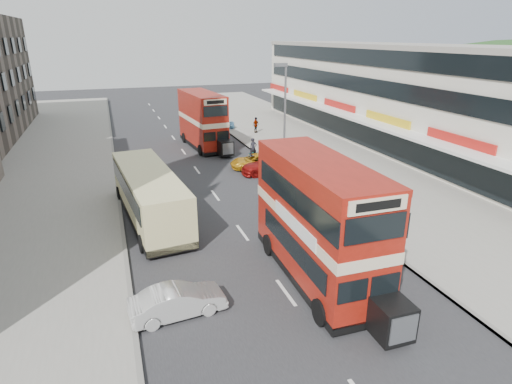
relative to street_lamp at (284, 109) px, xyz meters
name	(u,v)px	position (x,y,z in m)	size (l,w,h in m)	color
ground	(307,322)	(-6.52, -18.00, -4.78)	(160.00, 160.00, 0.00)	#28282B
road_surface	(197,170)	(-6.52, 2.00, -4.78)	(12.00, 90.00, 0.01)	#28282B
pavement_right	(331,156)	(5.48, 2.00, -4.71)	(12.00, 90.00, 0.15)	gray
pavement_left	(29,186)	(-18.52, 2.00, -4.71)	(12.00, 90.00, 0.15)	gray
kerb_left	(116,177)	(-12.62, 2.00, -4.71)	(0.20, 90.00, 0.16)	gray
kerb_right	(269,162)	(-0.42, 2.00, -4.71)	(0.20, 90.00, 0.16)	gray
commercial_row	(399,96)	(13.42, 4.00, -0.09)	(9.90, 46.20, 9.30)	beige
street_lamp	(284,109)	(0.00, 0.00, 0.00)	(1.00, 0.20, 8.12)	slate
bus_main	(319,221)	(-4.82, -15.33, -2.07)	(2.73, 9.41, 5.16)	black
bus_second	(203,120)	(-4.36, 9.13, -2.19)	(3.23, 9.02, 4.93)	black
coach	(149,193)	(-10.95, -6.49, -3.20)	(3.54, 10.34, 2.69)	black
car_left_front	(178,301)	(-10.96, -16.00, -4.19)	(1.26, 3.62, 1.19)	silver
car_right_a	(271,165)	(-1.28, -0.79, -4.11)	(1.90, 4.67, 1.35)	maroon
car_right_b	(255,161)	(-1.95, 1.03, -4.22)	(1.86, 4.04, 1.12)	orange
car_right_c	(219,125)	(-1.08, 16.02, -4.20)	(1.39, 3.45, 1.18)	#629DC4
pedestrian_near	(305,164)	(0.78, -2.46, -3.73)	(0.67, 0.45, 1.81)	gray
pedestrian_far	(256,125)	(2.21, 12.88, -3.80)	(0.97, 0.41, 1.66)	gray
cyclist	(253,154)	(-1.54, 2.73, -4.11)	(0.81, 1.93, 2.04)	gray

